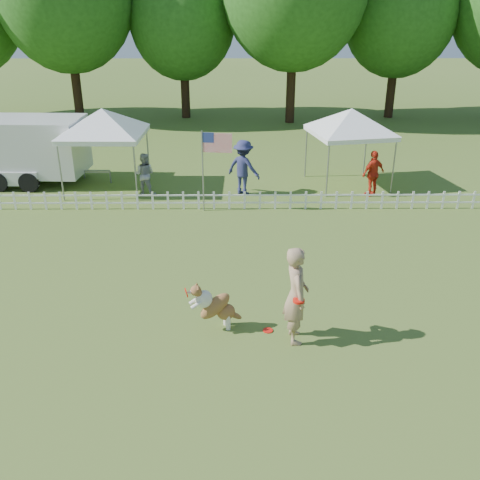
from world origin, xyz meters
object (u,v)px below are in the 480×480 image
(frisbee_on_turf, at_px, (268,330))
(spectator_c, at_px, (373,173))
(dog, at_px, (216,306))
(canopy_tent_right, at_px, (349,148))
(cargo_trailer, at_px, (23,150))
(spectator_b, at_px, (243,167))
(handler, at_px, (296,295))
(spectator_a, at_px, (145,174))
(canopy_tent_left, at_px, (106,151))
(flag_pole, at_px, (203,172))

(frisbee_on_turf, distance_m, spectator_c, 9.46)
(dog, distance_m, canopy_tent_right, 10.72)
(canopy_tent_right, bearing_deg, cargo_trailer, 167.53)
(spectator_b, bearing_deg, canopy_tent_right, -132.92)
(spectator_c, bearing_deg, cargo_trailer, -37.86)
(handler, height_order, spectator_a, handler)
(handler, xyz_separation_m, spectator_b, (-0.92, 9.01, -0.05))
(handler, bearing_deg, canopy_tent_right, -21.19)
(canopy_tent_right, xyz_separation_m, spectator_b, (-3.85, -1.06, -0.41))
(dog, xyz_separation_m, spectator_b, (0.66, 8.63, 0.41))
(dog, height_order, cargo_trailer, cargo_trailer)
(spectator_a, relative_size, spectator_c, 0.93)
(spectator_a, bearing_deg, dog, 118.81)
(spectator_b, bearing_deg, handler, 127.48)
(frisbee_on_turf, distance_m, spectator_b, 8.78)
(cargo_trailer, xyz_separation_m, spectator_b, (8.14, -1.38, -0.27))
(dog, relative_size, canopy_tent_right, 0.40)
(canopy_tent_left, relative_size, flag_pole, 1.08)
(cargo_trailer, bearing_deg, spectator_a, -14.87)
(flag_pole, distance_m, spectator_c, 6.00)
(spectator_b, xyz_separation_m, spectator_c, (4.49, -0.23, -0.16))
(handler, xyz_separation_m, spectator_c, (3.57, 8.78, -0.21))
(flag_pole, bearing_deg, handler, -64.75)
(canopy_tent_left, relative_size, spectator_b, 1.48)
(canopy_tent_right, bearing_deg, spectator_c, -74.37)
(canopy_tent_left, bearing_deg, dog, -64.46)
(cargo_trailer, relative_size, spectator_c, 3.47)
(dog, height_order, frisbee_on_turf, dog)
(cargo_trailer, distance_m, spectator_c, 12.74)
(flag_pole, distance_m, spectator_a, 2.75)
(spectator_b, height_order, spectator_c, spectator_b)
(dog, bearing_deg, cargo_trailer, 110.71)
(canopy_tent_left, bearing_deg, canopy_tent_right, 4.26)
(spectator_c, bearing_deg, frisbee_on_turf, 33.71)
(flag_pole, bearing_deg, dog, -76.34)
(handler, distance_m, spectator_c, 9.48)
(canopy_tent_left, bearing_deg, frisbee_on_turf, -59.46)
(frisbee_on_turf, distance_m, spectator_a, 9.50)
(flag_pole, height_order, spectator_a, flag_pole)
(frisbee_on_turf, xyz_separation_m, canopy_tent_left, (-5.28, 9.27, 1.41))
(frisbee_on_turf, height_order, spectator_a, spectator_a)
(canopy_tent_left, bearing_deg, spectator_a, -22.73)
(flag_pole, bearing_deg, spectator_c, 22.58)
(canopy_tent_left, distance_m, spectator_c, 9.41)
(flag_pole, distance_m, spectator_b, 2.17)
(canopy_tent_left, xyz_separation_m, flag_pole, (3.56, -2.25, -0.11))
(dog, relative_size, spectator_b, 0.57)
(spectator_a, bearing_deg, spectator_b, -168.03)
(flag_pole, relative_size, spectator_b, 1.37)
(dog, relative_size, spectator_c, 0.68)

